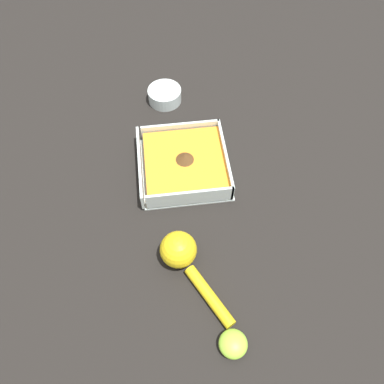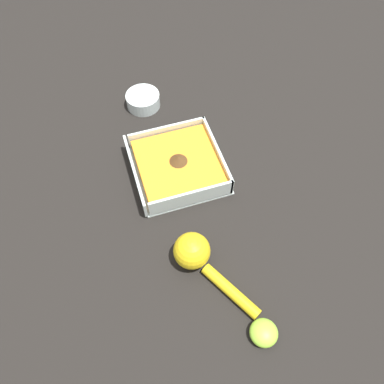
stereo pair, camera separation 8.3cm
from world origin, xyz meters
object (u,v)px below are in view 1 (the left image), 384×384
spice_bowl (165,96)px  lemon_squeezer (183,256)px  lemon_half (233,344)px  square_dish (183,164)px

spice_bowl → lemon_squeezer: 0.47m
lemon_squeezer → lemon_half: (-0.17, -0.07, -0.02)m
square_dish → spice_bowl: square_dish is taller
lemon_squeezer → lemon_half: bearing=174.4°
lemon_squeezer → lemon_half: 0.19m
lemon_half → lemon_squeezer: bearing=22.8°
square_dish → lemon_squeezer: (-0.23, 0.03, 0.01)m
square_dish → lemon_squeezer: size_ratio=1.05×
spice_bowl → lemon_half: spice_bowl is taller
lemon_half → spice_bowl: bearing=6.0°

